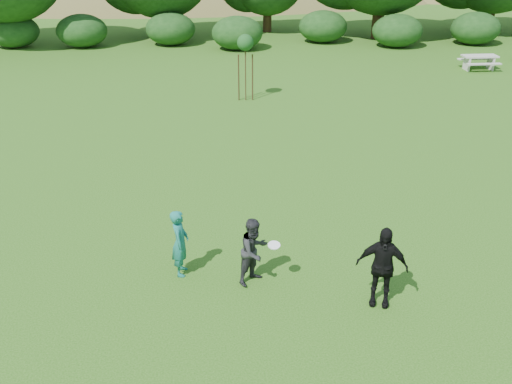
# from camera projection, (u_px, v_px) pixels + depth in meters

# --- Properties ---
(ground) EXTENTS (120.00, 120.00, 0.00)m
(ground) POSITION_uv_depth(u_px,v_px,m) (267.00, 301.00, 12.01)
(ground) COLOR #19470C
(ground) RESTS_ON ground
(player_teal) EXTENTS (0.42, 0.60, 1.58)m
(player_teal) POSITION_uv_depth(u_px,v_px,m) (180.00, 243.00, 12.61)
(player_teal) COLOR #186D62
(player_teal) RESTS_ON ground
(player_grey) EXTENTS (0.95, 0.93, 1.54)m
(player_grey) POSITION_uv_depth(u_px,v_px,m) (254.00, 251.00, 12.33)
(player_grey) COLOR #27272A
(player_grey) RESTS_ON ground
(player_black) EXTENTS (1.13, 0.73, 1.79)m
(player_black) POSITION_uv_depth(u_px,v_px,m) (382.00, 266.00, 11.56)
(player_black) COLOR black
(player_black) RESTS_ON ground
(frisbee) EXTENTS (0.27, 0.27, 0.08)m
(frisbee) POSITION_uv_depth(u_px,v_px,m) (274.00, 245.00, 12.12)
(frisbee) COLOR white
(frisbee) RESTS_ON ground
(sapling) EXTENTS (0.70, 0.70, 2.85)m
(sapling) POSITION_uv_depth(u_px,v_px,m) (245.00, 44.00, 24.08)
(sapling) COLOR #3B2A17
(sapling) RESTS_ON ground
(picnic_table) EXTENTS (1.80, 1.48, 0.76)m
(picnic_table) POSITION_uv_depth(u_px,v_px,m) (479.00, 60.00, 29.86)
(picnic_table) COLOR #B6B3A8
(picnic_table) RESTS_ON ground
(hillside) EXTENTS (150.00, 72.00, 52.00)m
(hillside) POSITION_uv_depth(u_px,v_px,m) (215.00, 71.00, 78.60)
(hillside) COLOR olive
(hillside) RESTS_ON ground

